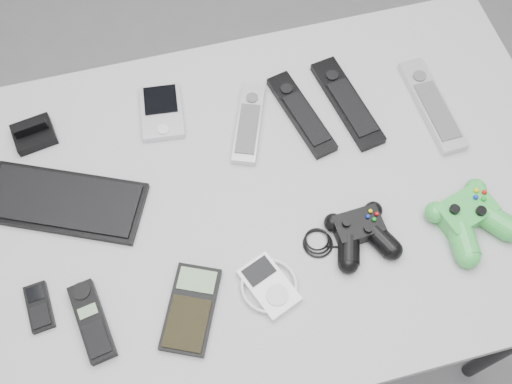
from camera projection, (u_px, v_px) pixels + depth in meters
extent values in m
plane|color=slate|center=(240.00, 304.00, 1.87)|extent=(3.50, 3.50, 0.00)
cube|color=#A3A3A6|center=(266.00, 198.00, 1.16)|extent=(1.20, 0.77, 0.03)
cylinder|color=black|center=(36.00, 203.00, 1.60)|extent=(0.04, 0.04, 0.77)
cylinder|color=black|center=(417.00, 117.00, 1.72)|extent=(0.04, 0.04, 0.77)
cube|color=black|center=(64.00, 202.00, 1.13)|extent=(0.32, 0.24, 0.02)
cube|color=black|center=(32.00, 131.00, 1.18)|extent=(0.09, 0.08, 0.04)
cube|color=#BABBC2|center=(162.00, 112.00, 1.22)|extent=(0.10, 0.14, 0.02)
cube|color=#BABBC2|center=(249.00, 123.00, 1.21)|extent=(0.11, 0.19, 0.02)
cube|color=black|center=(301.00, 113.00, 1.22)|extent=(0.09, 0.22, 0.02)
cube|color=black|center=(347.00, 102.00, 1.23)|extent=(0.09, 0.23, 0.02)
cube|color=#B6B6BD|center=(432.00, 105.00, 1.22)|extent=(0.06, 0.23, 0.02)
cube|color=black|center=(39.00, 307.00, 1.04)|extent=(0.05, 0.09, 0.01)
cube|color=black|center=(92.00, 321.00, 1.02)|extent=(0.07, 0.15, 0.02)
cube|color=black|center=(191.00, 309.00, 1.04)|extent=(0.14, 0.17, 0.02)
cube|color=white|center=(269.00, 286.00, 1.05)|extent=(0.13, 0.14, 0.02)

